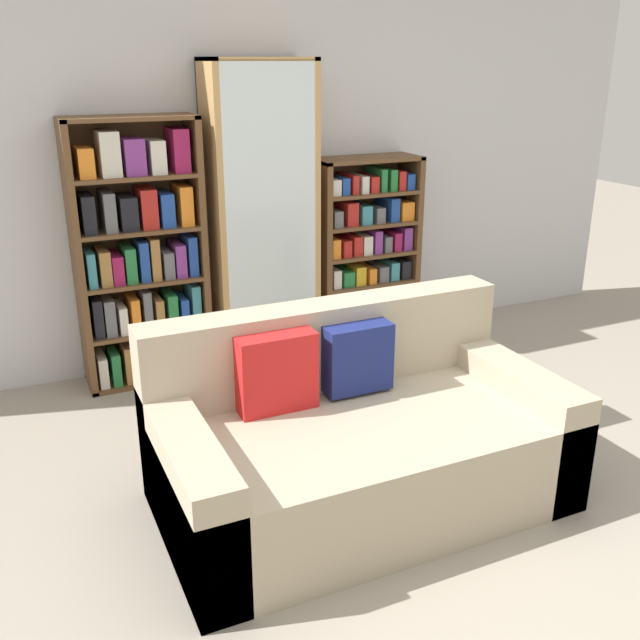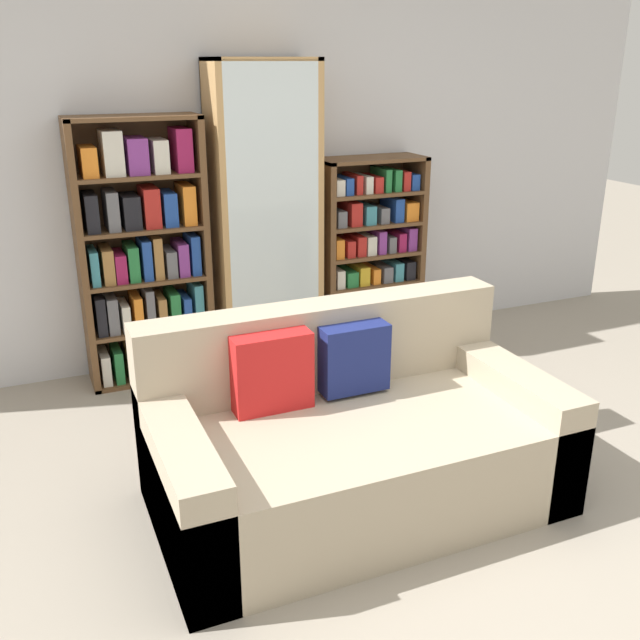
{
  "view_description": "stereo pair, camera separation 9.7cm",
  "coord_description": "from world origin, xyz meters",
  "px_view_note": "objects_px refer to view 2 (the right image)",
  "views": [
    {
      "loc": [
        -1.51,
        -1.93,
        1.93
      ],
      "look_at": [
        0.05,
        1.45,
        0.57
      ],
      "focal_mm": 40.0,
      "sensor_mm": 36.0,
      "label": 1
    },
    {
      "loc": [
        -1.42,
        -1.97,
        1.93
      ],
      "look_at": [
        0.05,
        1.45,
        0.57
      ],
      "focal_mm": 40.0,
      "sensor_mm": 36.0,
      "label": 2
    }
  ],
  "objects_px": {
    "couch": "(351,441)",
    "wine_bottle": "(386,386)",
    "bookshelf_left": "(144,256)",
    "display_cabinet": "(265,219)",
    "bookshelf_right": "(369,257)"
  },
  "relations": [
    {
      "from": "bookshelf_left",
      "to": "display_cabinet",
      "type": "xyz_separation_m",
      "value": [
        0.79,
        -0.02,
        0.17
      ]
    },
    {
      "from": "bookshelf_right",
      "to": "wine_bottle",
      "type": "height_order",
      "value": "bookshelf_right"
    },
    {
      "from": "wine_bottle",
      "to": "bookshelf_left",
      "type": "bearing_deg",
      "value": 137.42
    },
    {
      "from": "bookshelf_right",
      "to": "couch",
      "type": "bearing_deg",
      "value": -119.09
    },
    {
      "from": "couch",
      "to": "bookshelf_right",
      "type": "height_order",
      "value": "bookshelf_right"
    },
    {
      "from": "couch",
      "to": "wine_bottle",
      "type": "relative_size",
      "value": 4.51
    },
    {
      "from": "couch",
      "to": "wine_bottle",
      "type": "xyz_separation_m",
      "value": [
        0.56,
        0.7,
        -0.13
      ]
    },
    {
      "from": "display_cabinet",
      "to": "couch",
      "type": "bearing_deg",
      "value": -96.7
    },
    {
      "from": "bookshelf_left",
      "to": "wine_bottle",
      "type": "xyz_separation_m",
      "value": [
        1.15,
        -1.05,
        -0.64
      ]
    },
    {
      "from": "couch",
      "to": "bookshelf_left",
      "type": "xyz_separation_m",
      "value": [
        -0.58,
        1.76,
        0.5
      ]
    },
    {
      "from": "couch",
      "to": "bookshelf_left",
      "type": "bearing_deg",
      "value": 108.33
    },
    {
      "from": "bookshelf_right",
      "to": "wine_bottle",
      "type": "relative_size",
      "value": 3.3
    },
    {
      "from": "display_cabinet",
      "to": "wine_bottle",
      "type": "bearing_deg",
      "value": -70.92
    },
    {
      "from": "couch",
      "to": "bookshelf_left",
      "type": "height_order",
      "value": "bookshelf_left"
    },
    {
      "from": "bookshelf_right",
      "to": "bookshelf_left",
      "type": "bearing_deg",
      "value": -179.99
    }
  ]
}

